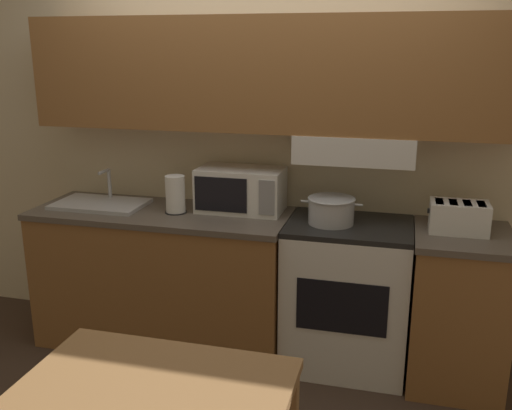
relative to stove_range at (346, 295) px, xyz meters
The scene contains 10 objects.
ground_plane 0.75m from the stove_range, 152.45° to the left, with size 16.00×16.00×0.00m, color #3D2D23.
wall_back 1.17m from the stove_range, 157.57° to the left, with size 5.21×0.38×2.55m.
lower_counter_main 1.15m from the stove_range, behind, with size 1.59×0.61×0.89m.
lower_counter_right_stub 0.62m from the stove_range, ahead, with size 0.52×0.61×0.89m.
stove_range is the anchor object (origin of this frame).
cooking_pot 0.53m from the stove_range, 169.76° to the right, with size 0.35×0.27×0.15m.
microwave 0.89m from the stove_range, behind, with size 0.52×0.30×0.27m.
toaster 0.79m from the stove_range, ahead, with size 0.32×0.20×0.17m.
sink_basin 1.63m from the stove_range, behind, with size 0.57×0.35×0.22m.
paper_towel_roll 1.19m from the stove_range, behind, with size 0.13×0.13×0.23m.
Camera 1 is at (0.80, -3.41, 1.86)m, focal length 40.00 mm.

